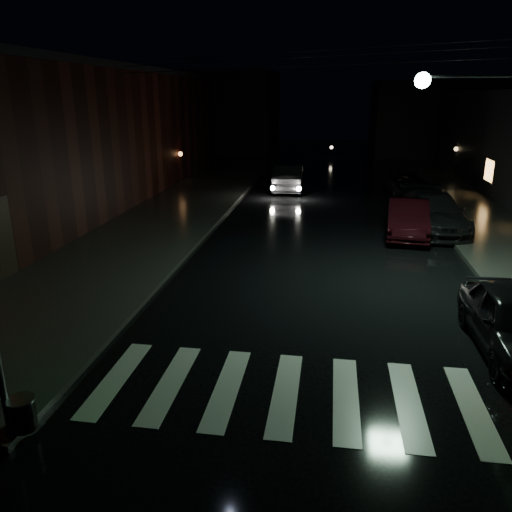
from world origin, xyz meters
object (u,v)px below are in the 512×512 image
at_px(parked_car_c, 433,212).
at_px(parked_car_d, 407,183).
at_px(parked_car_b, 408,218).
at_px(oncoming_car, 289,178).

xyz_separation_m(parked_car_c, parked_car_d, (0.00, 8.51, -0.17)).
relative_size(parked_car_b, parked_car_c, 0.81).
bearing_deg(parked_car_b, oncoming_car, 127.39).
bearing_deg(parked_car_d, parked_car_c, -96.60).
bearing_deg(parked_car_b, parked_car_c, 48.31).
height_order(parked_car_b, parked_car_d, parked_car_b).
bearing_deg(oncoming_car, parked_car_c, 128.23).
distance_m(parked_car_b, parked_car_c, 1.64).
height_order(parked_car_d, oncoming_car, oncoming_car).
relative_size(parked_car_b, oncoming_car, 0.93).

